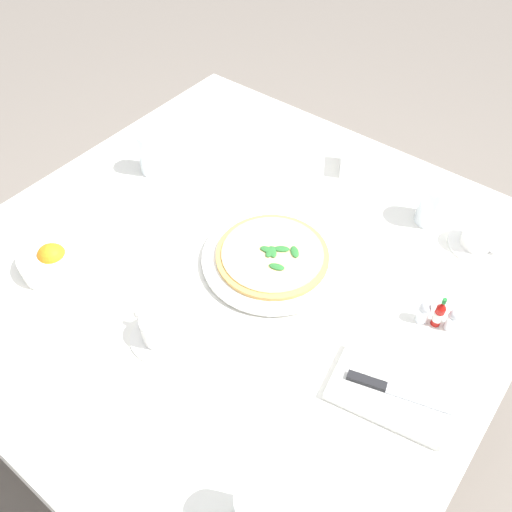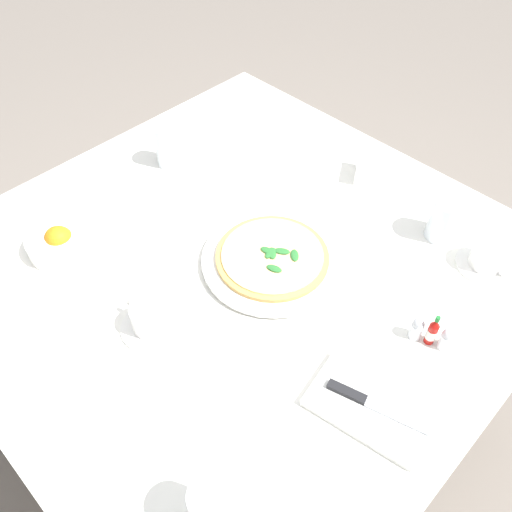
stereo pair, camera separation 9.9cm
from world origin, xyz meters
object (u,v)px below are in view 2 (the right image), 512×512
dinner_knife (373,404)px  pizza (272,256)px  pizza_plate (272,260)px  coffee_cup_near_right (150,319)px  water_glass_near_left (444,221)px  salt_shaker (446,340)px  water_glass_back_corner (168,148)px  hot_sauce_bottle (432,332)px  menu_card (358,167)px  citrus_bowl (60,241)px  water_glass_far_left (215,512)px  napkin_folded (370,407)px  coffee_cup_right_edge (488,256)px  pepper_shaker (417,329)px

dinner_knife → pizza: bearing=144.1°
pizza_plate → pizza: (0.00, 0.00, 0.01)m
coffee_cup_near_right → water_glass_near_left: 0.71m
water_glass_near_left → dinner_knife: size_ratio=0.57×
coffee_cup_near_right → salt_shaker: (0.46, 0.39, -0.01)m
water_glass_back_corner → hot_sauce_bottle: water_glass_back_corner is taller
salt_shaker → menu_card: (-0.46, 0.31, 0.00)m
citrus_bowl → menu_card: bearing=65.3°
water_glass_far_left → dinner_knife: size_ratio=0.67×
hot_sauce_bottle → coffee_cup_near_right: bearing=-138.6°
salt_shaker → hot_sauce_bottle: bearing=-160.3°
pizza_plate → salt_shaker: size_ratio=5.75×
pizza_plate → salt_shaker: (0.40, 0.08, 0.01)m
dinner_knife → napkin_folded: bearing=-180.0°
pizza → dinner_knife: 0.40m
coffee_cup_right_edge → citrus_bowl: (-0.73, -0.66, -0.00)m
napkin_folded → water_glass_back_corner: bearing=155.9°
pizza → citrus_bowl: 0.50m
napkin_folded → citrus_bowl: (-0.76, -0.18, 0.02)m
pizza → water_glass_far_left: (0.32, -0.47, 0.03)m
coffee_cup_right_edge → water_glass_near_left: size_ratio=1.21×
coffee_cup_near_right → napkin_folded: 0.46m
dinner_knife → pepper_shaker: bearing=83.7°
hot_sauce_bottle → salt_shaker: hot_sauce_bottle is taller
salt_shaker → coffee_cup_right_edge: bearing=101.1°
water_glass_far_left → dinner_knife: water_glass_far_left is taller
water_glass_near_left → salt_shaker: water_glass_near_left is taller
menu_card → napkin_folded: bearing=8.3°
pizza_plate → water_glass_far_left: size_ratio=2.52×
pizza_plate → menu_card: size_ratio=4.10×
pizza → dinner_knife: pizza is taller
citrus_bowl → menu_card: (0.32, 0.71, 0.00)m
dinner_knife → water_glass_far_left: bearing=-116.4°
pizza_plate → hot_sauce_bottle: bearing=10.8°
coffee_cup_near_right → pepper_shaker: (0.40, 0.37, -0.01)m
salt_shaker → napkin_folded: bearing=-96.3°
water_glass_far_left → menu_card: bearing=113.9°
coffee_cup_right_edge → menu_card: 0.41m
pizza_plate → pepper_shaker: 0.35m
coffee_cup_right_edge → pepper_shaker: coffee_cup_right_edge is taller
salt_shaker → menu_card: bearing=146.0°
menu_card → coffee_cup_near_right: bearing=-31.1°
coffee_cup_right_edge → dinner_knife: size_ratio=0.69×
menu_card → water_glass_back_corner: bearing=-82.3°
pizza_plate → salt_shaker: bearing=11.4°
water_glass_back_corner → dinner_knife: size_ratio=0.62×
coffee_cup_right_edge → pizza: bearing=-135.9°
water_glass_far_left → pepper_shaker: size_ratio=2.28×
salt_shaker → pepper_shaker: 0.06m
napkin_folded → hot_sauce_bottle: bearing=80.7°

